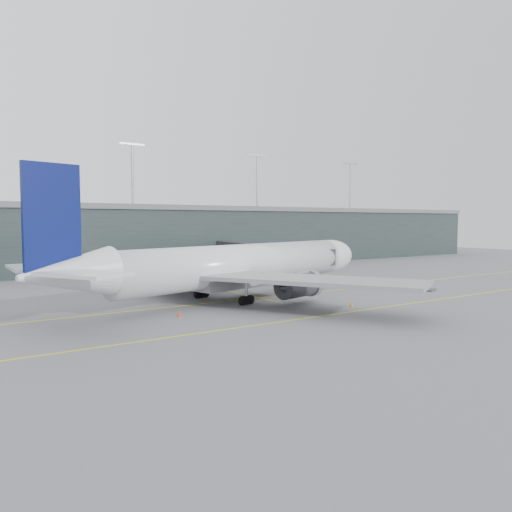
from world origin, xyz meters
TOP-DOWN VIEW (x-y plane):
  - ground at (0.00, 0.00)m, footprint 320.00×320.00m
  - taxiline_a at (0.00, -4.00)m, footprint 160.00×0.25m
  - taxiline_b at (0.00, -20.00)m, footprint 160.00×0.25m
  - taxiline_lead_main at (5.00, 20.00)m, footprint 0.25×60.00m
  - terminal at (-0.00, 58.00)m, footprint 240.00×36.00m
  - main_aircraft at (2.32, -2.84)m, footprint 61.52×56.73m
  - jet_bridge at (23.49, 24.78)m, footprint 6.68×43.67m
  - gse_cart at (30.30, -7.66)m, footprint 2.57×1.95m
  - baggage_dolly at (32.32, -13.13)m, footprint 3.45×3.12m
  - uld_a at (-4.91, 9.52)m, footprint 1.98×1.61m
  - uld_b at (-1.53, 11.81)m, footprint 2.33×2.11m
  - uld_c at (-0.17, 10.06)m, footprint 1.95×1.61m
  - cone_nose at (36.24, -6.52)m, footprint 0.46×0.46m
  - cone_wing_stbd at (10.98, -17.25)m, footprint 0.46×0.46m
  - cone_wing_port at (6.81, 11.19)m, footprint 0.46×0.46m
  - cone_tail at (-11.17, -10.91)m, footprint 0.49×0.49m

SIDE VIEW (x-z plane):
  - ground at x=0.00m, z-range 0.00..0.00m
  - taxiline_a at x=0.00m, z-range 0.00..0.02m
  - taxiline_b at x=0.00m, z-range 0.00..0.02m
  - taxiline_lead_main at x=5.00m, z-range 0.00..0.02m
  - baggage_dolly at x=32.32m, z-range 0.03..0.31m
  - cone_wing_port at x=6.81m, z-range 0.00..0.73m
  - cone_wing_stbd at x=10.98m, z-range 0.00..0.73m
  - cone_nose at x=36.24m, z-range 0.00..0.74m
  - cone_tail at x=-11.17m, z-range 0.00..0.78m
  - gse_cart at x=30.30m, z-range 0.09..1.66m
  - uld_c at x=-0.17m, z-range 0.04..1.72m
  - uld_b at x=-1.53m, z-range 0.04..1.78m
  - uld_a at x=-4.91m, z-range 0.04..1.80m
  - main_aircraft at x=2.32m, z-range -3.83..13.62m
  - jet_bridge at x=23.49m, z-range 1.65..8.30m
  - terminal at x=0.00m, z-range -6.88..22.12m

